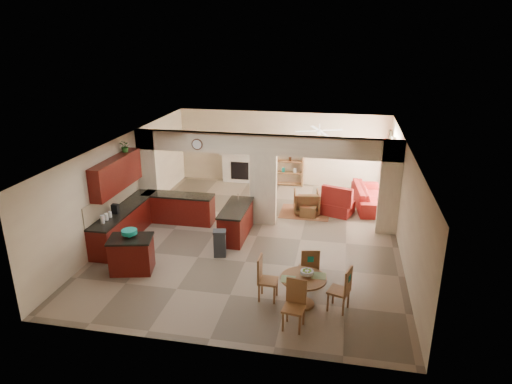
% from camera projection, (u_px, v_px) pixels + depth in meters
% --- Properties ---
extents(floor, '(10.00, 10.00, 0.00)m').
position_uv_depth(floor, '(257.00, 236.00, 13.33)').
color(floor, '#84715B').
rests_on(floor, ground).
extents(ceiling, '(10.00, 10.00, 0.00)m').
position_uv_depth(ceiling, '(257.00, 142.00, 12.39)').
color(ceiling, white).
rests_on(ceiling, wall_back).
extents(wall_back, '(8.00, 0.00, 8.00)m').
position_uv_depth(wall_back, '(282.00, 148.00, 17.48)').
color(wall_back, beige).
rests_on(wall_back, floor).
extents(wall_front, '(8.00, 0.00, 8.00)m').
position_uv_depth(wall_front, '(204.00, 281.00, 8.24)').
color(wall_front, beige).
rests_on(wall_front, floor).
extents(wall_left, '(0.00, 10.00, 10.00)m').
position_uv_depth(wall_left, '(125.00, 182.00, 13.58)').
color(wall_left, beige).
rests_on(wall_left, floor).
extents(wall_right, '(0.00, 10.00, 10.00)m').
position_uv_depth(wall_right, '(404.00, 201.00, 12.13)').
color(wall_right, beige).
rests_on(wall_right, floor).
extents(partition_left_pier, '(0.60, 0.25, 2.80)m').
position_uv_depth(partition_left_pier, '(149.00, 173.00, 14.45)').
color(partition_left_pier, beige).
rests_on(partition_left_pier, floor).
extents(partition_center_pier, '(0.80, 0.25, 2.20)m').
position_uv_depth(partition_center_pier, '(263.00, 189.00, 13.88)').
color(partition_center_pier, beige).
rests_on(partition_center_pier, floor).
extents(partition_right_pier, '(0.60, 0.25, 2.80)m').
position_uv_depth(partition_right_pier, '(390.00, 188.00, 13.11)').
color(partition_right_pier, beige).
rests_on(partition_right_pier, floor).
extents(partition_header, '(8.00, 0.25, 0.60)m').
position_uv_depth(partition_header, '(264.00, 145.00, 13.41)').
color(partition_header, beige).
rests_on(partition_header, partition_center_pier).
extents(kitchen_counter, '(2.52, 3.29, 1.48)m').
position_uv_depth(kitchen_counter, '(148.00, 216.00, 13.53)').
color(kitchen_counter, '#440907').
rests_on(kitchen_counter, floor).
extents(upper_cabinets, '(0.35, 2.40, 0.90)m').
position_uv_depth(upper_cabinets, '(116.00, 174.00, 12.64)').
color(upper_cabinets, '#440907').
rests_on(upper_cabinets, wall_left).
extents(peninsula, '(0.70, 1.85, 0.91)m').
position_uv_depth(peninsula, '(236.00, 222.00, 13.18)').
color(peninsula, '#440907').
rests_on(peninsula, floor).
extents(wall_clock, '(0.34, 0.03, 0.34)m').
position_uv_depth(wall_clock, '(197.00, 144.00, 13.65)').
color(wall_clock, '#522D1B').
rests_on(wall_clock, partition_header).
extents(rug, '(1.60, 1.30, 0.01)m').
position_uv_depth(rug, '(305.00, 212.00, 15.05)').
color(rug, '#935D35').
rests_on(rug, floor).
extents(fireplace, '(1.60, 0.35, 1.20)m').
position_uv_depth(fireplace, '(241.00, 167.00, 17.88)').
color(fireplace, '#EFE2CF').
rests_on(fireplace, floor).
extents(shelving_unit, '(1.00, 0.32, 1.80)m').
position_uv_depth(shelving_unit, '(290.00, 163.00, 17.42)').
color(shelving_unit, brown).
rests_on(shelving_unit, floor).
extents(window_a, '(0.02, 0.90, 1.90)m').
position_uv_depth(window_a, '(395.00, 181.00, 14.33)').
color(window_a, white).
rests_on(window_a, wall_right).
extents(window_b, '(0.02, 0.90, 1.90)m').
position_uv_depth(window_b, '(390.00, 166.00, 15.90)').
color(window_b, white).
rests_on(window_b, wall_right).
extents(glazed_door, '(0.02, 0.70, 2.10)m').
position_uv_depth(glazed_door, '(392.00, 178.00, 15.16)').
color(glazed_door, white).
rests_on(glazed_door, wall_right).
extents(drape_a_left, '(0.10, 0.28, 2.30)m').
position_uv_depth(drape_a_left, '(395.00, 187.00, 13.78)').
color(drape_a_left, '#3A1917').
rests_on(drape_a_left, wall_right).
extents(drape_a_right, '(0.10, 0.28, 2.30)m').
position_uv_depth(drape_a_right, '(392.00, 175.00, 14.89)').
color(drape_a_right, '#3A1917').
rests_on(drape_a_right, wall_right).
extents(drape_b_left, '(0.10, 0.28, 2.30)m').
position_uv_depth(drape_b_left, '(391.00, 171.00, 15.35)').
color(drape_b_left, '#3A1917').
rests_on(drape_b_left, wall_right).
extents(drape_b_right, '(0.10, 0.28, 2.30)m').
position_uv_depth(drape_b_right, '(388.00, 162.00, 16.46)').
color(drape_b_right, '#3A1917').
rests_on(drape_b_right, wall_right).
extents(ceiling_fan, '(1.00, 1.00, 0.10)m').
position_uv_depth(ceiling_fan, '(319.00, 131.00, 14.97)').
color(ceiling_fan, white).
rests_on(ceiling_fan, ceiling).
extents(kitchen_island, '(1.18, 0.96, 0.90)m').
position_uv_depth(kitchen_island, '(132.00, 254.00, 11.26)').
color(kitchen_island, '#440907').
rests_on(kitchen_island, floor).
extents(teal_bowl, '(0.38, 0.38, 0.18)m').
position_uv_depth(teal_bowl, '(129.00, 233.00, 11.15)').
color(teal_bowl, '#15927F').
rests_on(teal_bowl, kitchen_island).
extents(trash_can, '(0.37, 0.33, 0.67)m').
position_uv_depth(trash_can, '(220.00, 244.00, 12.05)').
color(trash_can, '#303133').
rests_on(trash_can, floor).
extents(dining_table, '(1.00, 1.00, 0.68)m').
position_uv_depth(dining_table, '(303.00, 286.00, 9.83)').
color(dining_table, brown).
rests_on(dining_table, floor).
extents(fruit_bowl, '(0.28, 0.28, 0.15)m').
position_uv_depth(fruit_bowl, '(307.00, 273.00, 9.79)').
color(fruit_bowl, '#72B226').
rests_on(fruit_bowl, dining_table).
extents(sofa, '(2.54, 1.24, 0.71)m').
position_uv_depth(sofa, '(370.00, 196.00, 15.47)').
color(sofa, maroon).
rests_on(sofa, floor).
extents(chaise, '(1.23, 1.11, 0.40)m').
position_uv_depth(chaise, '(336.00, 208.00, 14.91)').
color(chaise, maroon).
rests_on(chaise, floor).
extents(armchair, '(0.93, 0.95, 0.76)m').
position_uv_depth(armchair, '(307.00, 202.00, 14.91)').
color(armchair, maroon).
rests_on(armchair, floor).
extents(ottoman, '(0.54, 0.54, 0.37)m').
position_uv_depth(ottoman, '(309.00, 211.00, 14.71)').
color(ottoman, maroon).
rests_on(ottoman, floor).
extents(plant, '(0.39, 0.37, 0.35)m').
position_uv_depth(plant, '(125.00, 146.00, 13.04)').
color(plant, '#165317').
rests_on(plant, upper_cabinets).
extents(chair_north, '(0.50, 0.50, 1.02)m').
position_uv_depth(chair_north, '(309.00, 267.00, 10.45)').
color(chair_north, brown).
rests_on(chair_north, floor).
extents(chair_east, '(0.53, 0.53, 1.02)m').
position_uv_depth(chair_east, '(343.00, 288.00, 9.61)').
color(chair_east, brown).
rests_on(chair_east, floor).
extents(chair_south, '(0.47, 0.47, 1.02)m').
position_uv_depth(chair_south, '(295.00, 302.00, 9.11)').
color(chair_south, brown).
rests_on(chair_south, floor).
extents(chair_west, '(0.43, 0.43, 1.02)m').
position_uv_depth(chair_west, '(264.00, 276.00, 10.06)').
color(chair_west, brown).
rests_on(chair_west, floor).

